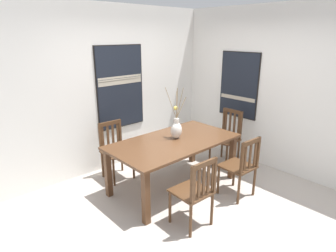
{
  "coord_description": "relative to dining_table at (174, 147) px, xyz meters",
  "views": [
    {
      "loc": [
        -2.61,
        -2.3,
        2.24
      ],
      "look_at": [
        0.08,
        0.66,
        0.94
      ],
      "focal_mm": 30.57,
      "sensor_mm": 36.0,
      "label": 1
    }
  ],
  "objects": [
    {
      "name": "ground_plane",
      "position": [
        -0.09,
        -0.53,
        -0.67
      ],
      "size": [
        6.4,
        6.4,
        0.03
      ],
      "primitive_type": "cube",
      "color": "#B2A89E"
    },
    {
      "name": "wall_back",
      "position": [
        -0.09,
        1.33,
        0.7
      ],
      "size": [
        6.4,
        0.12,
        2.7
      ],
      "primitive_type": "cube",
      "color": "silver",
      "rests_on": "ground_plane"
    },
    {
      "name": "wall_side",
      "position": [
        1.77,
        -0.53,
        0.7
      ],
      "size": [
        0.12,
        6.4,
        2.7
      ],
      "primitive_type": "cube",
      "color": "silver",
      "rests_on": "ground_plane"
    },
    {
      "name": "dining_table",
      "position": [
        0.0,
        0.0,
        0.0
      ],
      "size": [
        1.91,
        1.02,
        0.75
      ],
      "color": "#51331E",
      "rests_on": "ground_plane"
    },
    {
      "name": "centerpiece_vase",
      "position": [
        0.09,
        0.05,
        0.25
      ],
      "size": [
        0.29,
        0.26,
        0.77
      ],
      "color": "silver",
      "rests_on": "dining_table"
    },
    {
      "name": "chair_0",
      "position": [
        -0.48,
        -0.86,
        -0.17
      ],
      "size": [
        0.44,
        0.44,
        0.9
      ],
      "color": "#4C301C",
      "rests_on": "ground_plane"
    },
    {
      "name": "chair_1",
      "position": [
        1.3,
        -0.01,
        -0.16
      ],
      "size": [
        0.43,
        0.43,
        0.97
      ],
      "color": "#4C301C",
      "rests_on": "ground_plane"
    },
    {
      "name": "chair_2",
      "position": [
        -0.48,
        0.86,
        -0.17
      ],
      "size": [
        0.44,
        0.44,
        0.91
      ],
      "color": "#4C301C",
      "rests_on": "ground_plane"
    },
    {
      "name": "chair_3",
      "position": [
        0.5,
        -0.83,
        -0.18
      ],
      "size": [
        0.44,
        0.44,
        0.9
      ],
      "color": "#4C301C",
      "rests_on": "ground_plane"
    },
    {
      "name": "painting_on_back_wall",
      "position": [
        -0.07,
        1.26,
        0.72
      ],
      "size": [
        0.9,
        0.05,
        1.39
      ],
      "color": "black"
    },
    {
      "name": "painting_on_side_wall",
      "position": [
        1.71,
        0.1,
        0.7
      ],
      "size": [
        0.05,
        0.78,
        1.17
      ],
      "color": "black"
    }
  ]
}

